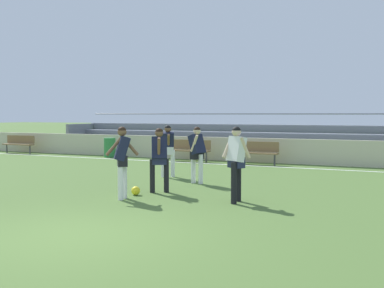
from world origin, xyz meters
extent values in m
plane|color=#4C6B30|center=(0.00, 0.00, 0.00)|extent=(160.00, 160.00, 0.00)
cube|color=white|center=(0.00, 11.31, 0.00)|extent=(44.00, 0.12, 0.01)
cube|color=beige|center=(0.00, 12.69, 0.50)|extent=(48.00, 0.16, 1.00)
cube|color=#9EA3AD|center=(-3.75, 14.07, 0.36)|extent=(16.19, 0.36, 0.08)
cube|color=slate|center=(-3.75, 13.87, 0.18)|extent=(16.19, 0.04, 0.36)
cube|color=#9EA3AD|center=(-3.75, 14.80, 0.72)|extent=(16.19, 0.36, 0.08)
cube|color=slate|center=(-3.75, 14.60, 0.54)|extent=(16.19, 0.04, 0.36)
cube|color=#9EA3AD|center=(-3.75, 15.53, 1.08)|extent=(16.19, 0.36, 0.08)
cube|color=slate|center=(-3.75, 15.33, 0.90)|extent=(16.19, 0.04, 0.36)
cube|color=#9EA3AD|center=(-3.75, 16.26, 1.44)|extent=(16.19, 0.36, 0.08)
cube|color=slate|center=(-3.75, 16.06, 1.26)|extent=(16.19, 0.04, 0.36)
cube|color=slate|center=(-11.74, 15.16, 0.72)|extent=(0.20, 2.55, 1.44)
cylinder|color=slate|center=(-3.75, 16.51, 1.99)|extent=(16.19, 0.06, 0.06)
cube|color=olive|center=(-3.57, 11.80, 0.45)|extent=(1.80, 0.40, 0.06)
cube|color=olive|center=(-3.57, 11.98, 0.70)|extent=(1.80, 0.05, 0.40)
cylinder|color=#47474C|center=(-4.35, 11.80, 0.23)|extent=(0.07, 0.07, 0.45)
cylinder|color=#47474C|center=(-2.79, 11.80, 0.23)|extent=(0.07, 0.07, 0.45)
cube|color=olive|center=(-0.68, 11.80, 0.45)|extent=(1.80, 0.40, 0.06)
cube|color=olive|center=(-0.68, 11.98, 0.70)|extent=(1.80, 0.05, 0.40)
cylinder|color=#47474C|center=(-1.46, 11.80, 0.23)|extent=(0.07, 0.07, 0.45)
cylinder|color=#47474C|center=(0.10, 11.80, 0.23)|extent=(0.07, 0.07, 0.45)
cube|color=olive|center=(-13.16, 11.80, 0.45)|extent=(1.80, 0.40, 0.06)
cube|color=olive|center=(-13.16, 11.98, 0.70)|extent=(1.80, 0.05, 0.40)
cylinder|color=#47474C|center=(-13.94, 11.80, 0.23)|extent=(0.07, 0.07, 0.45)
cylinder|color=#47474C|center=(-12.38, 11.80, 0.23)|extent=(0.07, 0.07, 0.45)
cylinder|color=#2D7F3D|center=(-7.74, 12.02, 0.44)|extent=(0.53, 0.53, 0.89)
cylinder|color=black|center=(-0.99, 4.24, 0.43)|extent=(0.13, 0.13, 0.85)
cylinder|color=black|center=(-0.69, 4.44, 0.43)|extent=(0.13, 0.13, 0.85)
cube|color=#232847|center=(-0.84, 4.34, 0.83)|extent=(0.42, 0.38, 0.24)
cube|color=#191E38|center=(-0.84, 4.34, 1.13)|extent=(0.51, 0.50, 0.60)
cylinder|color=brown|center=(-0.94, 4.53, 1.17)|extent=(0.22, 0.29, 0.50)
cylinder|color=brown|center=(-0.75, 4.15, 1.17)|extent=(0.22, 0.29, 0.50)
sphere|color=brown|center=(-0.84, 4.34, 1.52)|extent=(0.21, 0.21, 0.21)
sphere|color=black|center=(-0.84, 4.34, 1.54)|extent=(0.20, 0.20, 0.20)
cylinder|color=white|center=(-1.14, 3.04, 0.46)|extent=(0.13, 0.13, 0.92)
cylinder|color=white|center=(-1.19, 3.27, 0.46)|extent=(0.13, 0.13, 0.92)
cube|color=black|center=(-1.17, 3.15, 0.90)|extent=(0.40, 0.42, 0.24)
cube|color=#191E38|center=(-1.17, 3.15, 1.20)|extent=(0.53, 0.53, 0.60)
cylinder|color=brown|center=(-1.33, 3.05, 1.23)|extent=(0.36, 0.30, 0.44)
cylinder|color=brown|center=(-1.01, 3.26, 1.23)|extent=(0.36, 0.30, 0.44)
sphere|color=brown|center=(-1.17, 3.15, 1.58)|extent=(0.21, 0.21, 0.21)
sphere|color=black|center=(-1.17, 3.15, 1.60)|extent=(0.20, 0.20, 0.20)
cylinder|color=black|center=(1.40, 3.70, 0.47)|extent=(0.13, 0.13, 0.93)
cylinder|color=black|center=(1.39, 4.04, 0.47)|extent=(0.13, 0.13, 0.93)
cube|color=#232847|center=(1.39, 3.87, 0.91)|extent=(0.42, 0.37, 0.24)
cube|color=white|center=(1.39, 3.87, 1.21)|extent=(0.48, 0.46, 0.59)
cylinder|color=beige|center=(1.18, 3.88, 1.25)|extent=(0.22, 0.31, 0.49)
cylinder|color=beige|center=(1.60, 3.86, 1.25)|extent=(0.22, 0.31, 0.49)
sphere|color=beige|center=(1.39, 3.87, 1.60)|extent=(0.21, 0.21, 0.21)
sphere|color=black|center=(1.39, 3.87, 1.62)|extent=(0.20, 0.20, 0.20)
cylinder|color=white|center=(-0.76, 6.20, 0.42)|extent=(0.13, 0.13, 0.84)
cylinder|color=white|center=(-0.51, 6.15, 0.42)|extent=(0.13, 0.13, 0.84)
cube|color=black|center=(-0.63, 6.18, 0.82)|extent=(0.35, 0.42, 0.24)
cube|color=#191E38|center=(-0.63, 6.18, 1.12)|extent=(0.52, 0.51, 0.60)
cylinder|color=beige|center=(-0.64, 6.37, 1.16)|extent=(0.30, 0.19, 0.50)
cylinder|color=beige|center=(-0.63, 5.98, 1.16)|extent=(0.30, 0.19, 0.50)
sphere|color=beige|center=(-0.63, 6.18, 1.51)|extent=(0.21, 0.21, 0.21)
sphere|color=black|center=(-0.63, 6.18, 1.53)|extent=(0.20, 0.20, 0.20)
cylinder|color=white|center=(-1.93, 7.15, 0.43)|extent=(0.13, 0.13, 0.86)
cylinder|color=white|center=(-2.19, 6.99, 0.43)|extent=(0.13, 0.13, 0.86)
cube|color=white|center=(-2.06, 7.07, 0.84)|extent=(0.42, 0.37, 0.24)
cube|color=#191E38|center=(-2.06, 7.07, 1.14)|extent=(0.49, 0.47, 0.59)
cylinder|color=brown|center=(-1.94, 6.90, 1.17)|extent=(0.27, 0.40, 0.42)
cylinder|color=brown|center=(-2.17, 7.24, 1.17)|extent=(0.27, 0.40, 0.42)
sphere|color=brown|center=(-2.06, 7.07, 1.52)|extent=(0.21, 0.21, 0.21)
sphere|color=black|center=(-2.06, 7.07, 1.54)|extent=(0.20, 0.20, 0.20)
sphere|color=yellow|center=(-1.18, 3.74, 0.11)|extent=(0.22, 0.22, 0.22)
camera|label=1|loc=(5.03, -6.18, 2.00)|focal=44.62mm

